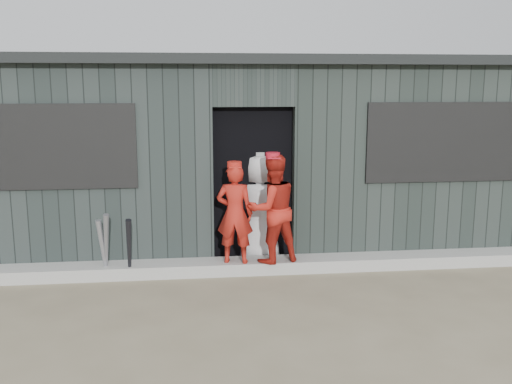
{
  "coord_description": "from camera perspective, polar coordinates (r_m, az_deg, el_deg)",
  "views": [
    {
      "loc": [
        -0.77,
        -4.84,
        2.27
      ],
      "look_at": [
        0.0,
        1.8,
        1.0
      ],
      "focal_mm": 40.0,
      "sensor_mm": 36.0,
      "label": 1
    }
  ],
  "objects": [
    {
      "name": "ground",
      "position": [
        5.4,
        2.25,
        -14.09
      ],
      "size": [
        80.0,
        80.0,
        0.0
      ],
      "primitive_type": "plane",
      "color": "#6B604A",
      "rests_on": "ground"
    },
    {
      "name": "curb",
      "position": [
        7.06,
        -0.02,
        -7.37
      ],
      "size": [
        8.0,
        0.36,
        0.15
      ],
      "primitive_type": "cube",
      "color": "gray",
      "rests_on": "ground"
    },
    {
      "name": "bat_left",
      "position": [
        6.9,
        -14.75,
        -5.26
      ],
      "size": [
        0.15,
        0.29,
        0.82
      ],
      "primitive_type": "cone",
      "rotation": [
        0.27,
        0.0,
        0.3
      ],
      "color": "gray",
      "rests_on": "ground"
    },
    {
      "name": "bat_mid",
      "position": [
        6.93,
        -15.07,
        -5.55
      ],
      "size": [
        0.14,
        0.21,
        0.74
      ],
      "primitive_type": "cone",
      "rotation": [
        0.19,
        0.0,
        -0.4
      ],
      "color": "gray",
      "rests_on": "ground"
    },
    {
      "name": "bat_right",
      "position": [
        6.8,
        -12.56,
        -5.61
      ],
      "size": [
        0.11,
        0.29,
        0.77
      ],
      "primitive_type": "cone",
      "rotation": [
        0.29,
        0.0,
        0.16
      ],
      "color": "black",
      "rests_on": "ground"
    },
    {
      "name": "player_red_left",
      "position": [
        6.79,
        -2.13,
        -2.18
      ],
      "size": [
        0.49,
        0.38,
        1.2
      ],
      "primitive_type": "imported",
      "rotation": [
        0.0,
        0.0,
        2.92
      ],
      "color": "#A11D13",
      "rests_on": "curb"
    },
    {
      "name": "player_red_right",
      "position": [
        6.81,
        1.65,
        -1.69
      ],
      "size": [
        0.75,
        0.66,
        1.3
      ],
      "primitive_type": "imported",
      "rotation": [
        0.0,
        0.0,
        3.45
      ],
      "color": "#A91F14",
      "rests_on": "curb"
    },
    {
      "name": "player_grey_back",
      "position": [
        7.28,
        0.36,
        -1.67
      ],
      "size": [
        0.73,
        0.51,
        1.41
      ],
      "primitive_type": "imported",
      "rotation": [
        0.0,
        0.0,
        3.05
      ],
      "color": "#B9B9B9",
      "rests_on": "ground"
    },
    {
      "name": "dugout",
      "position": [
        8.44,
        -1.33,
        4.06
      ],
      "size": [
        8.3,
        3.3,
        2.62
      ],
      "color": "black",
      "rests_on": "ground"
    }
  ]
}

